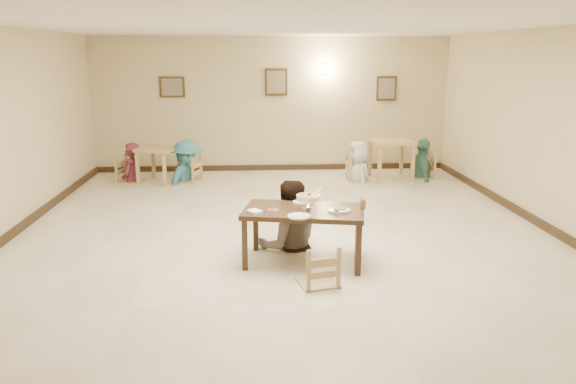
{
  "coord_description": "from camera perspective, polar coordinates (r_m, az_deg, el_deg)",
  "views": [
    {
      "loc": [
        -0.46,
        -7.74,
        2.59
      ],
      "look_at": [
        0.01,
        -0.54,
        0.82
      ],
      "focal_mm": 35.0,
      "sensor_mm": 36.0,
      "label": 1
    }
  ],
  "objects": [
    {
      "name": "bg_chair_rr",
      "position": [
        12.4,
        13.57,
        3.73
      ],
      "size": [
        0.48,
        0.48,
        1.03
      ],
      "rotation": [
        0.0,
        0.0,
        -1.67
      ],
      "color": "tan",
      "rests_on": "floor"
    },
    {
      "name": "baseboard_back",
      "position": [
        12.97,
        -1.61,
        2.51
      ],
      "size": [
        8.0,
        0.06,
        0.12
      ],
      "primitive_type": "cube",
      "color": "#2F2113",
      "rests_on": "floor"
    },
    {
      "name": "wall_back",
      "position": [
        12.8,
        -1.66,
        8.87
      ],
      "size": [
        10.0,
        0.0,
        10.0
      ],
      "primitive_type": "plane",
      "rotation": [
        1.57,
        0.0,
        0.0
      ],
      "color": "beige",
      "rests_on": "floor"
    },
    {
      "name": "picture_a",
      "position": [
        12.84,
        -11.69,
        10.4
      ],
      "size": [
        0.55,
        0.04,
        0.45
      ],
      "color": "#3A2A14",
      "rests_on": "wall_back"
    },
    {
      "name": "curry_warmer",
      "position": [
        6.99,
        2.09,
        -0.59
      ],
      "size": [
        0.33,
        0.3,
        0.27
      ],
      "color": "silver",
      "rests_on": "main_table"
    },
    {
      "name": "wall_right",
      "position": [
        9.0,
        26.14,
        5.4
      ],
      "size": [
        0.0,
        10.0,
        10.0
      ],
      "primitive_type": "plane",
      "rotation": [
        1.57,
        0.0,
        -1.57
      ],
      "color": "beige",
      "rests_on": "floor"
    },
    {
      "name": "bg_diner_b",
      "position": [
        11.81,
        -10.33,
        5.23
      ],
      "size": [
        1.09,
        1.31,
        1.77
      ],
      "primitive_type": "imported",
      "rotation": [
        0.0,
        0.0,
        1.12
      ],
      "color": "teal",
      "rests_on": "floor"
    },
    {
      "name": "drink_glass",
      "position": [
        7.13,
        7.62,
        -1.16
      ],
      "size": [
        0.07,
        0.07,
        0.14
      ],
      "color": "white",
      "rests_on": "main_table"
    },
    {
      "name": "bg_table_right",
      "position": [
        12.12,
        10.47,
        4.52
      ],
      "size": [
        0.89,
        0.89,
        0.83
      ],
      "rotation": [
        0.0,
        0.0,
        0.07
      ],
      "color": "tan",
      "rests_on": "floor"
    },
    {
      "name": "chair_near",
      "position": [
        6.46,
        3.09,
        -5.51
      ],
      "size": [
        0.43,
        0.43,
        0.92
      ],
      "rotation": [
        0.0,
        0.0,
        3.36
      ],
      "color": "tan",
      "rests_on": "floor"
    },
    {
      "name": "rice_plate_far",
      "position": [
        7.35,
        1.64,
        -1.0
      ],
      "size": [
        0.3,
        0.3,
        0.07
      ],
      "color": "white",
      "rests_on": "main_table"
    },
    {
      "name": "rice_plate_near",
      "position": [
        6.71,
        1.11,
        -2.45
      ],
      "size": [
        0.27,
        0.27,
        0.06
      ],
      "color": "white",
      "rests_on": "main_table"
    },
    {
      "name": "bg_chair_rl",
      "position": [
        11.93,
        7.19,
        3.55
      ],
      "size": [
        0.47,
        0.47,
        1.0
      ],
      "rotation": [
        0.0,
        0.0,
        1.59
      ],
      "color": "tan",
      "rests_on": "floor"
    },
    {
      "name": "wall_sconce",
      "position": [
        12.82,
        3.82,
        12.44
      ],
      "size": [
        0.16,
        0.05,
        0.22
      ],
      "primitive_type": "cube",
      "color": "#FFD88C",
      "rests_on": "wall_back"
    },
    {
      "name": "bg_chair_ll",
      "position": [
        12.08,
        -15.73,
        3.4
      ],
      "size": [
        0.5,
        0.5,
        1.06
      ],
      "rotation": [
        0.0,
        0.0,
        1.29
      ],
      "color": "tan",
      "rests_on": "floor"
    },
    {
      "name": "baseboard_right",
      "position": [
        9.27,
        25.04,
        -3.41
      ],
      "size": [
        0.06,
        10.0,
        0.12
      ],
      "primitive_type": "cube",
      "color": "#2F2113",
      "rests_on": "floor"
    },
    {
      "name": "main_table",
      "position": [
        7.08,
        1.63,
        -2.37
      ],
      "size": [
        1.64,
        1.12,
        0.7
      ],
      "rotation": [
        0.0,
        0.0,
        -0.2
      ],
      "color": "#3A2718",
      "rests_on": "floor"
    },
    {
      "name": "baseboard_left",
      "position": [
        8.87,
        -26.92,
        -4.35
      ],
      "size": [
        0.06,
        10.0,
        0.12
      ],
      "primitive_type": "cube",
      "color": "#2F2113",
      "rests_on": "floor"
    },
    {
      "name": "bg_diner_c",
      "position": [
        11.88,
        7.24,
        5.17
      ],
      "size": [
        0.65,
        0.89,
        1.68
      ],
      "primitive_type": "imported",
      "rotation": [
        0.0,
        0.0,
        4.86
      ],
      "color": "silver",
      "rests_on": "floor"
    },
    {
      "name": "ceiling",
      "position": [
        7.77,
        -0.33,
        16.78
      ],
      "size": [
        10.0,
        10.0,
        0.0
      ],
      "primitive_type": "plane",
      "color": "white",
      "rests_on": "wall_back"
    },
    {
      "name": "main_diner",
      "position": [
        7.61,
        0.09,
        1.21
      ],
      "size": [
        1.01,
        0.85,
        1.88
      ],
      "primitive_type": "imported",
      "rotation": [
        0.0,
        0.0,
        3.3
      ],
      "color": "gray",
      "rests_on": "floor"
    },
    {
      "name": "picture_b",
      "position": [
        12.73,
        -1.21,
        11.1
      ],
      "size": [
        0.5,
        0.04,
        0.6
      ],
      "color": "#3A2A14",
      "rests_on": "wall_back"
    },
    {
      "name": "chili_dish",
      "position": [
        6.98,
        -1.57,
        -1.82
      ],
      "size": [
        0.12,
        0.12,
        0.03
      ],
      "color": "white",
      "rests_on": "main_table"
    },
    {
      "name": "bg_diner_a",
      "position": [
        12.03,
        -15.82,
        4.82
      ],
      "size": [
        0.47,
        0.65,
        1.66
      ],
      "primitive_type": "imported",
      "rotation": [
        0.0,
        0.0,
        4.58
      ],
      "color": "maroon",
      "rests_on": "floor"
    },
    {
      "name": "wall_front",
      "position": [
        2.99,
        5.43,
        -7.72
      ],
      "size": [
        10.0,
        0.0,
        10.0
      ],
      "primitive_type": "plane",
      "rotation": [
        -1.57,
        0.0,
        0.0
      ],
      "color": "beige",
      "rests_on": "floor"
    },
    {
      "name": "floor",
      "position": [
        8.18,
        -0.3,
        -4.7
      ],
      "size": [
        10.0,
        10.0,
        0.0
      ],
      "primitive_type": "plane",
      "color": "beige",
      "rests_on": "ground"
    },
    {
      "name": "bg_table_left",
      "position": [
        11.91,
        -13.06,
        3.78
      ],
      "size": [
        0.95,
        0.95,
        0.74
      ],
      "rotation": [
        0.0,
        0.0,
        -0.36
      ],
      "color": "tan",
      "rests_on": "floor"
    },
    {
      "name": "bg_chair_lr",
      "position": [
        11.87,
        -10.26,
        3.48
      ],
      "size": [
        0.49,
        0.49,
        1.04
      ],
      "rotation": [
        0.0,
        0.0,
        -1.9
      ],
      "color": "tan",
      "rests_on": "floor"
    },
    {
      "name": "napkin_cutlery",
      "position": [
        6.9,
        -3.37,
        -1.99
      ],
      "size": [
        0.25,
        0.29,
        0.03
      ],
      "color": "white",
      "rests_on": "main_table"
    },
    {
      "name": "chair_far",
      "position": [
        7.83,
        0.21,
        -2.21
      ],
      "size": [
        0.41,
        0.41,
        0.88
      ],
      "rotation": [
        0.0,
        0.0,
        -0.32
      ],
      "color": "tan",
      "rests_on": "floor"
    },
    {
      "name": "bg_diner_d",
      "position": [
        12.35,
        13.66,
        5.32
      ],
      "size": [
        0.5,
        1.04,
        1.72
      ],
      "primitive_type": "imported",
      "rotation": [
        0.0,
        0.0,
        1.49
      ],
      "color": "#498679",
      "rests_on": "floor"
    },
    {
      "name": "fried_plate",
      "position": [
        6.97,
        5.2,
        -1.83
      ],
      "size": [
        0.28,
        0.28,
        0.06
      ],
      "color": "white",
      "rests_on": "main_table"
    },
    {
      "name": "picture_c",
      "position": [
        13.09,
        9.98,
        10.32
      ],
      "size": [
        0.45,
        0.04,
        0.55
      ],
      "color": "#3A2A14",
      "rests_on": "wall_back"
    }
  ]
}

